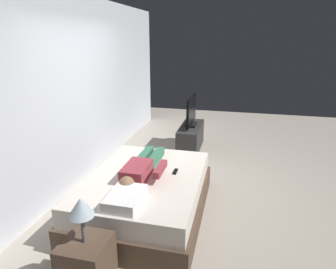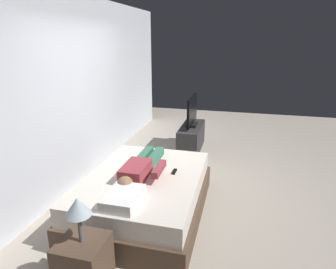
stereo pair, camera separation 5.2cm
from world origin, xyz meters
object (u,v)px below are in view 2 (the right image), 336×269
(pillow, at_px, (123,198))
(tv, at_px, (192,112))
(remote, at_px, (174,172))
(nightstand, at_px, (84,265))
(person, at_px, (140,168))
(tv_stand, at_px, (191,138))
(bed, at_px, (145,195))
(lamp, at_px, (78,207))

(pillow, height_order, tv, tv)
(remote, bearing_deg, pillow, 157.79)
(nightstand, bearing_deg, pillow, -11.86)
(person, xyz_separation_m, tv, (2.38, -0.24, 0.16))
(tv, bearing_deg, pillow, 176.61)
(pillow, height_order, tv_stand, pillow)
(bed, relative_size, remote, 13.13)
(pillow, height_order, nightstand, pillow)
(remote, xyz_separation_m, lamp, (-1.46, 0.48, 0.30))
(person, xyz_separation_m, nightstand, (-1.31, 0.07, -0.36))
(tv, distance_m, lamp, 3.71)
(nightstand, bearing_deg, person, -3.06)
(tv_stand, distance_m, nightstand, 3.71)
(person, relative_size, lamp, 3.00)
(bed, bearing_deg, lamp, 174.21)
(tv_stand, bearing_deg, lamp, 175.17)
(tv, xyz_separation_m, nightstand, (-3.70, 0.31, -0.52))
(person, xyz_separation_m, tv_stand, (2.38, -0.24, -0.37))
(bed, bearing_deg, nightstand, 174.21)
(lamp, bearing_deg, tv_stand, -4.83)
(tv_stand, relative_size, nightstand, 2.12)
(remote, bearing_deg, bed, 117.56)
(person, relative_size, tv_stand, 1.15)
(pillow, xyz_separation_m, remote, (0.84, -0.34, -0.05))
(tv_stand, bearing_deg, tv, 0.00)
(person, bearing_deg, remote, -69.53)
(nightstand, bearing_deg, lamp, -90.00)
(tv_stand, height_order, lamp, lamp)
(remote, relative_size, nightstand, 0.29)
(remote, distance_m, tv, 2.25)
(bed, relative_size, tv_stand, 1.79)
(remote, bearing_deg, person, 110.47)
(tv, distance_m, nightstand, 3.75)
(person, height_order, tv_stand, person)
(tv, relative_size, nightstand, 1.69)
(tv, bearing_deg, bed, 175.68)
(pillow, relative_size, tv, 0.55)
(nightstand, bearing_deg, tv_stand, -4.83)
(tv, bearing_deg, lamp, 175.17)
(pillow, relative_size, tv_stand, 0.44)
(pillow, xyz_separation_m, nightstand, (-0.62, 0.13, -0.34))
(bed, height_order, pillow, pillow)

